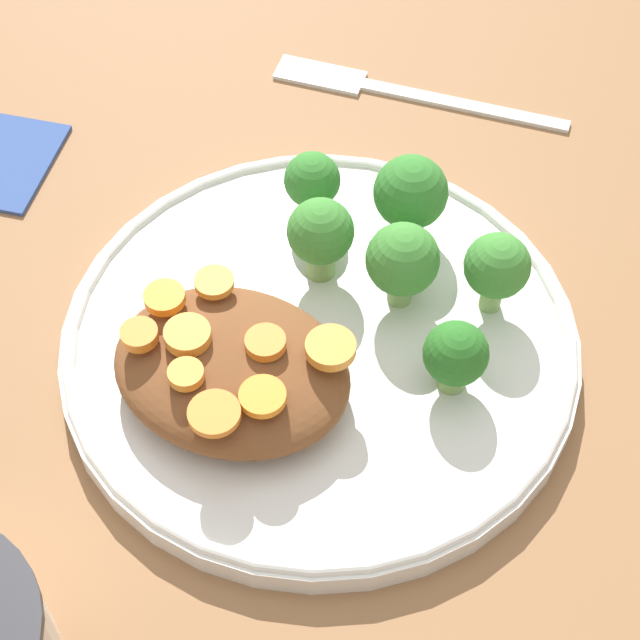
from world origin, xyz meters
TOP-DOWN VIEW (x-y plane):
  - ground_plane at (0.00, 0.00)m, footprint 4.00×4.00m
  - plate at (0.00, 0.00)m, footprint 0.28×0.28m
  - stew_mound at (-0.03, -0.05)m, footprint 0.13×0.10m
  - broccoli_floret_0 at (0.03, 0.04)m, footprint 0.04×0.04m
  - broccoli_floret_1 at (-0.02, 0.04)m, footprint 0.04×0.04m
  - broccoli_floret_2 at (-0.04, 0.08)m, footprint 0.03×0.03m
  - broccoli_floret_3 at (0.08, 0.00)m, footprint 0.03×0.03m
  - broccoli_floret_4 at (0.02, 0.09)m, footprint 0.04×0.04m
  - broccoli_floret_5 at (0.08, 0.06)m, footprint 0.04×0.04m
  - carrot_slice_0 at (-0.07, -0.03)m, footprint 0.02×0.02m
  - carrot_slice_1 at (0.02, -0.03)m, footprint 0.03×0.03m
  - carrot_slice_2 at (-0.05, -0.05)m, footprint 0.02×0.02m
  - carrot_slice_3 at (-0.01, -0.04)m, footprint 0.02×0.02m
  - carrot_slice_4 at (-0.05, -0.01)m, footprint 0.02×0.02m
  - carrot_slice_5 at (-0.02, -0.09)m, footprint 0.03×0.03m
  - carrot_slice_6 at (-0.07, -0.06)m, footprint 0.02×0.02m
  - carrot_slice_7 at (-0.04, -0.07)m, footprint 0.02×0.02m
  - carrot_slice_8 at (0.00, -0.07)m, footprint 0.02×0.02m
  - fork at (-0.05, 0.22)m, footprint 0.20×0.04m

SIDE VIEW (x-z plane):
  - ground_plane at x=0.00m, z-range 0.00..0.00m
  - fork at x=-0.05m, z-range 0.00..0.01m
  - plate at x=0.00m, z-range 0.00..0.02m
  - stew_mound at x=-0.03m, z-range 0.02..0.05m
  - broccoli_floret_3 at x=0.08m, z-range 0.02..0.06m
  - broccoli_floret_2 at x=-0.04m, z-range 0.02..0.07m
  - broccoli_floret_1 at x=-0.02m, z-range 0.02..0.07m
  - broccoli_floret_0 at x=0.03m, z-range 0.02..0.08m
  - broccoli_floret_5 at x=0.08m, z-range 0.02..0.07m
  - broccoli_floret_4 at x=0.02m, z-range 0.02..0.08m
  - carrot_slice_5 at x=-0.02m, z-range 0.05..0.05m
  - carrot_slice_4 at x=-0.05m, z-range 0.05..0.05m
  - carrot_slice_8 at x=0.00m, z-range 0.05..0.05m
  - carrot_slice_7 at x=-0.04m, z-range 0.05..0.05m
  - carrot_slice_0 at x=-0.07m, z-range 0.05..0.05m
  - carrot_slice_3 at x=-0.01m, z-range 0.05..0.05m
  - carrot_slice_1 at x=0.02m, z-range 0.05..0.06m
  - carrot_slice_6 at x=-0.07m, z-range 0.05..0.06m
  - carrot_slice_2 at x=-0.05m, z-range 0.05..0.06m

